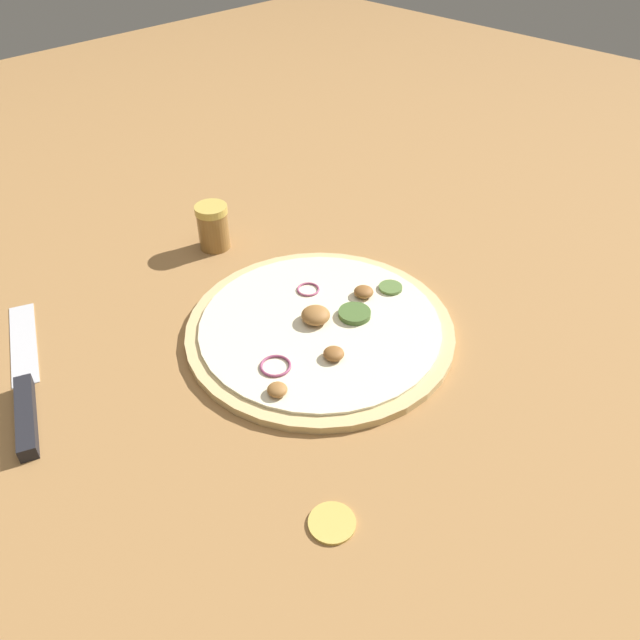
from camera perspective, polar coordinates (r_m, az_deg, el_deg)
ground_plane at (r=0.85m, az=0.00°, el=-1.11°), size 3.00×3.00×0.00m
pizza at (r=0.84m, az=0.04°, el=-0.71°), size 0.36×0.36×0.03m
knife at (r=0.83m, az=-25.35°, el=-6.34°), size 0.14×0.28×0.02m
spice_jar at (r=1.01m, az=-9.76°, el=8.42°), size 0.05×0.05×0.07m
loose_cap at (r=0.65m, az=1.10°, el=-17.97°), size 0.05×0.05×0.01m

